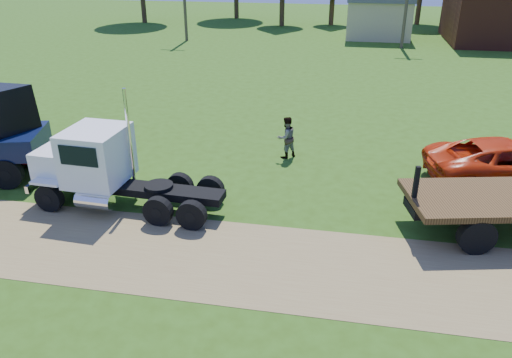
# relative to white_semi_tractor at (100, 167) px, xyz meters

# --- Properties ---
(ground) EXTENTS (140.00, 140.00, 0.00)m
(ground) POSITION_rel_white_semi_tractor_xyz_m (6.63, -2.60, -1.41)
(ground) COLOR #2C4C10
(ground) RESTS_ON ground
(dirt_track) EXTENTS (120.00, 4.20, 0.01)m
(dirt_track) POSITION_rel_white_semi_tractor_xyz_m (6.63, -2.60, -1.40)
(dirt_track) COLOR olive
(dirt_track) RESTS_ON ground
(white_semi_tractor) EXTENTS (6.90, 2.61, 4.12)m
(white_semi_tractor) POSITION_rel_white_semi_tractor_xyz_m (0.00, 0.00, 0.00)
(white_semi_tractor) COLOR black
(white_semi_tractor) RESTS_ON ground
(orange_pickup) EXTENTS (6.56, 4.17, 1.69)m
(orange_pickup) POSITION_rel_white_semi_tractor_xyz_m (14.46, 4.49, -0.56)
(orange_pickup) COLOR red
(orange_pickup) RESTS_ON ground
(spectator_b) EXTENTS (1.12, 1.10, 1.82)m
(spectator_b) POSITION_rel_white_semi_tractor_xyz_m (5.79, 5.44, -0.50)
(spectator_b) COLOR #999999
(spectator_b) RESTS_ON ground
(tan_shed) EXTENTS (6.20, 5.40, 4.70)m
(tan_shed) POSITION_rel_white_semi_tractor_xyz_m (10.63, 37.40, 1.02)
(tan_shed) COLOR tan
(tan_shed) RESTS_ON ground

